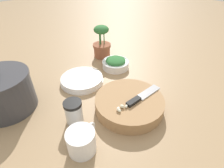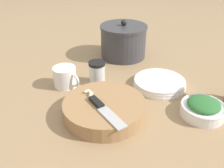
{
  "view_description": "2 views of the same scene",
  "coord_description": "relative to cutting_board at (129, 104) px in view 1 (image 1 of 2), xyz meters",
  "views": [
    {
      "loc": [
        -0.36,
        -0.46,
        0.51
      ],
      "look_at": [
        0.02,
        -0.02,
        0.08
      ],
      "focal_mm": 28.0,
      "sensor_mm": 36.0,
      "label": 1
    },
    {
      "loc": [
        0.62,
        -0.45,
        0.52
      ],
      "look_at": [
        -0.01,
        -0.05,
        0.08
      ],
      "focal_mm": 40.0,
      "sensor_mm": 36.0,
      "label": 2
    }
  ],
  "objects": [
    {
      "name": "herb_bowl",
      "position": [
        0.18,
        0.28,
        0.0
      ],
      "size": [
        0.15,
        0.15,
        0.06
      ],
      "color": "white",
      "rests_on": "ground_plane"
    },
    {
      "name": "stock_pot",
      "position": [
        -0.37,
        0.33,
        0.05
      ],
      "size": [
        0.23,
        0.23,
        0.18
      ],
      "color": "#38383D",
      "rests_on": "ground_plane"
    },
    {
      "name": "potted_herb",
      "position": [
        0.2,
        0.43,
        0.05
      ],
      "size": [
        0.11,
        0.11,
        0.19
      ],
      "color": "#935138",
      "rests_on": "ground_plane"
    },
    {
      "name": "chef_knife",
      "position": [
        0.04,
        -0.03,
        0.03
      ],
      "size": [
        0.18,
        0.04,
        0.01
      ],
      "rotation": [
        0.0,
        0.0,
        4.73
      ],
      "color": "black",
      "rests_on": "cutting_board"
    },
    {
      "name": "coffee_mug",
      "position": [
        -0.25,
        -0.03,
        0.01
      ],
      "size": [
        0.12,
        0.09,
        0.08
      ],
      "color": "white",
      "rests_on": "ground_plane"
    },
    {
      "name": "plate_stack",
      "position": [
        -0.04,
        0.28,
        -0.01
      ],
      "size": [
        0.21,
        0.21,
        0.03
      ],
      "color": "white",
      "rests_on": "ground_plane"
    },
    {
      "name": "ground_plane",
      "position": [
        -0.04,
        0.11,
        -0.03
      ],
      "size": [
        5.0,
        5.0,
        0.0
      ],
      "primitive_type": "plane",
      "color": "#997A56"
    },
    {
      "name": "garlic_cloves",
      "position": [
        -0.07,
        -0.02,
        0.03
      ],
      "size": [
        0.05,
        0.03,
        0.01
      ],
      "color": "#EDE5C2",
      "rests_on": "cutting_board"
    },
    {
      "name": "spice_jar",
      "position": [
        -0.2,
        0.09,
        0.02
      ],
      "size": [
        0.07,
        0.07,
        0.09
      ],
      "color": "silver",
      "rests_on": "ground_plane"
    },
    {
      "name": "cutting_board",
      "position": [
        0.0,
        0.0,
        0.0
      ],
      "size": [
        0.28,
        0.28,
        0.05
      ],
      "color": "#9E754C",
      "rests_on": "ground_plane"
    }
  ]
}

